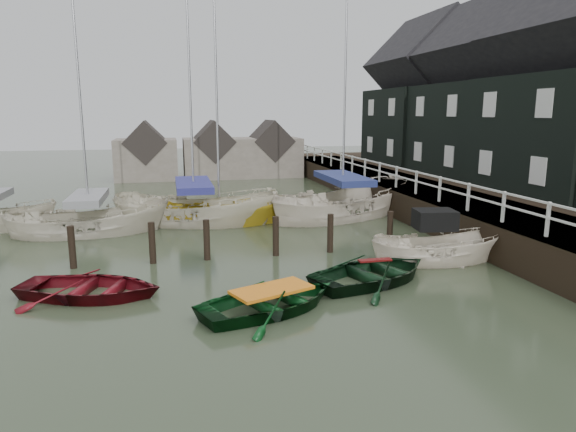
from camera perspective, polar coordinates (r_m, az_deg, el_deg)
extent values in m
plane|color=#2E3924|center=(15.14, -3.53, -7.69)|extent=(120.00, 120.00, 0.00)
cube|color=black|center=(27.09, 13.01, 3.60)|extent=(3.00, 32.00, 0.20)
cube|color=silver|center=(26.35, 10.16, 5.80)|extent=(0.06, 32.00, 0.06)
cube|color=silver|center=(26.39, 10.13, 4.93)|extent=(0.06, 32.00, 0.06)
cube|color=black|center=(30.10, 22.35, 1.09)|extent=(14.00, 38.00, 1.50)
cube|color=black|center=(31.35, 20.80, 8.95)|extent=(6.00, 7.00, 5.00)
cube|color=black|center=(31.51, 21.36, 16.68)|extent=(6.11, 7.14, 6.11)
cube|color=black|center=(37.38, 14.81, 9.59)|extent=(6.40, 7.00, 5.00)
cube|color=black|center=(37.51, 15.15, 16.09)|extent=(6.52, 7.14, 6.52)
cylinder|color=black|center=(17.97, -22.83, -3.83)|extent=(0.22, 0.22, 1.80)
cylinder|color=black|center=(17.70, -14.83, -3.53)|extent=(0.22, 0.22, 1.80)
cylinder|color=black|center=(17.72, -9.00, -3.27)|extent=(0.22, 0.22, 1.80)
cylinder|color=black|center=(18.03, -1.36, -2.87)|extent=(0.22, 0.22, 1.80)
cylinder|color=black|center=(18.53, 4.71, -2.52)|extent=(0.22, 0.22, 1.80)
cylinder|color=black|center=(19.33, 11.22, -2.11)|extent=(0.22, 0.22, 1.80)
cube|color=#665B51|center=(40.30, -15.44, 6.10)|extent=(4.50, 4.00, 3.00)
cube|color=#282321|center=(40.21, -15.54, 7.94)|extent=(3.18, 4.08, 3.18)
cube|color=#665B51|center=(40.40, -8.30, 6.40)|extent=(4.50, 4.00, 3.00)
cube|color=#282321|center=(40.31, -8.35, 8.24)|extent=(3.18, 4.08, 3.18)
cube|color=#665B51|center=(41.02, -1.98, 6.59)|extent=(4.50, 4.00, 3.00)
cube|color=#282321|center=(40.93, -2.00, 8.40)|extent=(3.18, 4.08, 3.18)
imported|color=#590C14|center=(15.20, -21.05, -8.38)|extent=(4.60, 3.90, 0.81)
imported|color=#083211|center=(13.30, -1.79, -10.44)|extent=(4.66, 4.04, 0.81)
imported|color=black|center=(15.63, 9.56, -7.21)|extent=(5.00, 4.33, 0.87)
imported|color=silver|center=(17.97, 16.05, -5.03)|extent=(4.59, 2.29, 1.70)
cube|color=black|center=(17.79, 15.99, -0.38)|extent=(1.44, 1.18, 0.65)
imported|color=beige|center=(22.97, -21.08, -1.80)|extent=(6.66, 2.88, 2.51)
cylinder|color=#B2B2B7|center=(22.46, -22.21, 13.35)|extent=(0.10, 0.10, 9.29)
cube|color=gray|center=(22.70, -21.36, 1.90)|extent=(3.66, 1.54, 0.30)
imported|color=beige|center=(23.84, -10.31, -0.75)|extent=(8.21, 5.31, 2.97)
cylinder|color=#B2B2B7|center=(23.35, -10.88, 14.48)|extent=(0.10, 0.10, 9.28)
cube|color=navy|center=(23.53, -10.46, 3.42)|extent=(4.50, 2.87, 0.30)
imported|color=gold|center=(23.48, -7.57, -0.85)|extent=(6.08, 3.04, 2.25)
cylinder|color=#B2B2B7|center=(22.96, -7.94, 12.88)|extent=(0.10, 0.10, 8.68)
imported|color=beige|center=(25.03, 6.05, -0.05)|extent=(8.78, 6.01, 3.18)
cylinder|color=#B2B2B7|center=(24.58, 6.37, 14.90)|extent=(0.10, 0.10, 9.45)
cube|color=navy|center=(24.73, 6.14, 4.19)|extent=(4.81, 3.26, 0.30)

